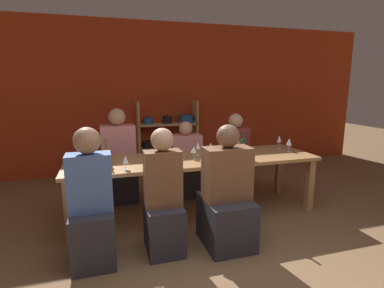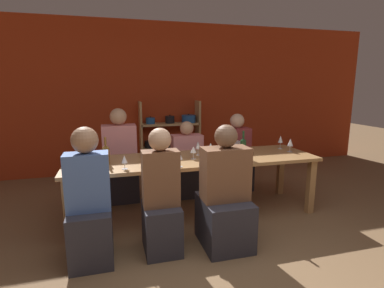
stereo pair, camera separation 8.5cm
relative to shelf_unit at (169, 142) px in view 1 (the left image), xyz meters
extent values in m
cube|color=#B23819|center=(-0.25, 0.20, 0.80)|extent=(8.80, 0.06, 2.70)
cube|color=tan|center=(-0.56, 0.00, 0.10)|extent=(0.04, 0.30, 1.30)
cube|color=tan|center=(0.51, 0.00, 0.10)|extent=(0.04, 0.30, 1.30)
cube|color=tan|center=(-0.03, 0.00, -0.53)|extent=(1.06, 0.30, 0.04)
cylinder|color=silver|center=(-0.38, 0.00, -0.47)|extent=(0.18, 0.18, 0.09)
sphere|color=black|center=(-0.38, 0.00, -0.41)|extent=(0.02, 0.02, 0.02)
cylinder|color=#E0561E|center=(-0.03, 0.00, -0.44)|extent=(0.16, 0.16, 0.15)
sphere|color=black|center=(-0.03, 0.00, -0.35)|extent=(0.02, 0.02, 0.02)
cylinder|color=silver|center=(0.33, 0.00, -0.45)|extent=(0.21, 0.21, 0.14)
sphere|color=black|center=(0.33, 0.00, -0.37)|extent=(0.02, 0.02, 0.02)
cube|color=tan|center=(-0.03, 0.00, -0.10)|extent=(1.06, 0.30, 0.04)
cylinder|color=black|center=(-0.38, 0.00, -0.02)|extent=(0.23, 0.23, 0.12)
sphere|color=black|center=(-0.38, 0.00, 0.05)|extent=(0.02, 0.02, 0.02)
cylinder|color=black|center=(-0.03, 0.00, -0.01)|extent=(0.24, 0.24, 0.14)
sphere|color=black|center=(-0.03, 0.00, 0.07)|extent=(0.02, 0.02, 0.02)
cylinder|color=black|center=(0.33, 0.00, -0.03)|extent=(0.22, 0.22, 0.10)
sphere|color=black|center=(0.33, 0.00, 0.03)|extent=(0.02, 0.02, 0.02)
cube|color=tan|center=(-0.03, 0.00, 0.34)|extent=(1.06, 0.30, 0.04)
cylinder|color=#235BAD|center=(-0.38, 0.00, 0.41)|extent=(0.16, 0.16, 0.11)
sphere|color=black|center=(-0.38, 0.00, 0.48)|extent=(0.02, 0.02, 0.02)
cylinder|color=black|center=(-0.03, 0.00, 0.42)|extent=(0.17, 0.17, 0.13)
sphere|color=black|center=(-0.03, 0.00, 0.50)|extent=(0.02, 0.02, 0.02)
cylinder|color=#235BAD|center=(0.33, 0.00, 0.42)|extent=(0.26, 0.26, 0.14)
sphere|color=black|center=(0.33, 0.00, 0.50)|extent=(0.02, 0.02, 0.02)
cube|color=#AD7F4C|center=(-0.11, -1.96, 0.15)|extent=(2.99, 0.86, 0.04)
cube|color=#AD7F4C|center=(-1.53, -2.31, -0.21)|extent=(0.08, 0.08, 0.68)
cube|color=#AD7F4C|center=(1.30, -2.31, -0.21)|extent=(0.08, 0.08, 0.68)
cube|color=#AD7F4C|center=(-1.53, -1.61, -0.21)|extent=(0.08, 0.08, 0.68)
cube|color=#AD7F4C|center=(1.30, -1.61, -0.21)|extent=(0.08, 0.08, 0.68)
cylinder|color=#B7BABC|center=(0.47, -1.75, 0.23)|extent=(0.30, 0.30, 0.12)
torus|color=#B7BABC|center=(0.47, -1.75, 0.29)|extent=(0.32, 0.32, 0.01)
cylinder|color=#19381E|center=(0.45, -2.13, 0.28)|extent=(0.07, 0.07, 0.21)
cone|color=#19381E|center=(0.45, -2.13, 0.41)|extent=(0.07, 0.07, 0.03)
cylinder|color=#19381E|center=(0.45, -2.13, 0.46)|extent=(0.03, 0.03, 0.08)
cylinder|color=brown|center=(-1.14, -2.00, 0.27)|extent=(0.08, 0.08, 0.19)
cone|color=brown|center=(-1.14, -2.00, 0.38)|extent=(0.08, 0.08, 0.04)
cylinder|color=brown|center=(-1.14, -2.00, 0.44)|extent=(0.03, 0.03, 0.08)
cylinder|color=white|center=(1.18, -1.76, 0.18)|extent=(0.07, 0.07, 0.00)
cylinder|color=white|center=(1.18, -1.76, 0.22)|extent=(0.01, 0.01, 0.08)
cone|color=white|center=(1.18, -1.76, 0.31)|extent=(0.07, 0.07, 0.10)
cylinder|color=white|center=(-0.95, -2.25, 0.18)|extent=(0.06, 0.06, 0.00)
cylinder|color=white|center=(-0.95, -2.25, 0.21)|extent=(0.01, 0.01, 0.06)
cone|color=white|center=(-0.95, -2.25, 0.28)|extent=(0.06, 0.06, 0.08)
cylinder|color=white|center=(-0.59, -2.31, 0.18)|extent=(0.06, 0.06, 0.00)
cylinder|color=white|center=(-0.59, -2.31, 0.22)|extent=(0.01, 0.01, 0.08)
cone|color=white|center=(-0.59, -2.31, 0.29)|extent=(0.08, 0.08, 0.07)
cylinder|color=maroon|center=(-0.59, -2.31, 0.27)|extent=(0.04, 0.04, 0.03)
cylinder|color=white|center=(-0.14, -2.02, 0.18)|extent=(0.06, 0.06, 0.00)
cylinder|color=white|center=(-0.14, -2.02, 0.22)|extent=(0.01, 0.01, 0.08)
cone|color=white|center=(-0.14, -2.02, 0.29)|extent=(0.07, 0.07, 0.07)
cylinder|color=beige|center=(-0.14, -2.02, 0.27)|extent=(0.04, 0.04, 0.03)
cylinder|color=white|center=(1.19, -1.97, 0.18)|extent=(0.07, 0.07, 0.00)
cylinder|color=white|center=(1.19, -1.97, 0.22)|extent=(0.01, 0.01, 0.08)
cone|color=white|center=(1.19, -1.97, 0.30)|extent=(0.07, 0.07, 0.10)
cylinder|color=maroon|center=(1.19, -1.97, 0.28)|extent=(0.04, 0.04, 0.04)
cylinder|color=white|center=(-1.36, -1.59, 0.18)|extent=(0.07, 0.07, 0.00)
cylinder|color=white|center=(-1.36, -1.59, 0.22)|extent=(0.01, 0.01, 0.09)
cone|color=white|center=(-1.36, -1.59, 0.31)|extent=(0.06, 0.06, 0.08)
cylinder|color=beige|center=(-1.36, -1.59, 0.29)|extent=(0.04, 0.04, 0.03)
cylinder|color=white|center=(-0.38, -2.32, 0.18)|extent=(0.06, 0.06, 0.00)
cylinder|color=white|center=(-0.38, -2.32, 0.22)|extent=(0.01, 0.01, 0.08)
cone|color=white|center=(-0.38, -2.32, 0.29)|extent=(0.06, 0.06, 0.07)
cylinder|color=maroon|center=(-0.38, -2.32, 0.28)|extent=(0.03, 0.03, 0.03)
cylinder|color=white|center=(-0.03, -1.83, 0.18)|extent=(0.06, 0.06, 0.00)
cylinder|color=white|center=(-0.03, -1.83, 0.22)|extent=(0.01, 0.01, 0.08)
cone|color=white|center=(-0.03, -1.83, 0.30)|extent=(0.07, 0.07, 0.09)
cylinder|color=beige|center=(-0.03, -1.83, 0.28)|extent=(0.04, 0.04, 0.04)
cylinder|color=white|center=(0.09, -1.96, 0.18)|extent=(0.06, 0.06, 0.00)
cylinder|color=white|center=(0.09, -1.96, 0.22)|extent=(0.01, 0.01, 0.08)
cone|color=white|center=(0.09, -1.96, 0.30)|extent=(0.08, 0.08, 0.09)
cylinder|color=maroon|center=(0.09, -1.96, 0.28)|extent=(0.04, 0.04, 0.04)
cube|color=black|center=(-1.49, -2.11, 0.18)|extent=(0.14, 0.16, 0.01)
cube|color=#2D2D38|center=(-0.02, -2.74, -0.31)|extent=(0.45, 0.57, 0.48)
cube|color=brown|center=(-0.02, -2.74, 0.19)|extent=(0.45, 0.25, 0.52)
sphere|color=brown|center=(-0.02, -2.74, 0.56)|extent=(0.22, 0.22, 0.22)
cube|color=#2D2D38|center=(-0.02, -1.22, -0.34)|extent=(0.44, 0.55, 0.41)
cube|color=pink|center=(-0.02, -1.22, 0.10)|extent=(0.44, 0.24, 0.47)
sphere|color=tan|center=(-0.02, -1.22, 0.43)|extent=(0.20, 0.20, 0.20)
cube|color=#2D2D38|center=(-0.65, -2.69, -0.32)|extent=(0.34, 0.43, 0.47)
cube|color=brown|center=(-0.65, -2.69, 0.18)|extent=(0.34, 0.19, 0.53)
sphere|color=tan|center=(-0.65, -2.69, 0.55)|extent=(0.21, 0.21, 0.21)
cube|color=#2D2D38|center=(-0.97, -1.16, -0.32)|extent=(0.46, 0.57, 0.47)
cube|color=pink|center=(-0.97, -1.16, 0.21)|extent=(0.46, 0.25, 0.58)
sphere|color=tan|center=(-0.97, -1.16, 0.61)|extent=(0.23, 0.23, 0.23)
cube|color=#2D2D38|center=(-1.29, -2.69, -0.30)|extent=(0.37, 0.47, 0.50)
cube|color=#4C70B7|center=(-1.29, -2.69, 0.21)|extent=(0.37, 0.21, 0.51)
sphere|color=#9E7556|center=(-1.29, -2.69, 0.58)|extent=(0.23, 0.23, 0.23)
cube|color=#2D2D38|center=(0.78, -1.18, -0.31)|extent=(0.40, 0.50, 0.47)
cube|color=#99383D|center=(0.78, -1.18, 0.16)|extent=(0.40, 0.22, 0.47)
sphere|color=beige|center=(0.78, -1.18, 0.51)|extent=(0.22, 0.22, 0.22)
camera|label=1|loc=(-1.15, -5.32, 1.04)|focal=28.00mm
camera|label=2|loc=(-1.07, -5.35, 1.04)|focal=28.00mm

